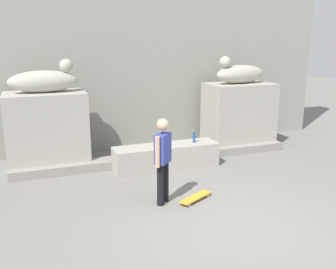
# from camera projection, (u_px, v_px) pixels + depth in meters

# --- Properties ---
(ground_plane) EXTENTS (40.00, 40.00, 0.00)m
(ground_plane) POSITION_uv_depth(u_px,v_px,m) (233.00, 228.00, 6.35)
(ground_plane) COLOR slate
(facade_wall) EXTENTS (11.64, 0.60, 6.65)m
(facade_wall) POSITION_uv_depth(u_px,v_px,m) (137.00, 30.00, 10.65)
(facade_wall) COLOR gray
(facade_wall) RESTS_ON ground_plane
(pedestal_left) EXTENTS (1.89, 1.20, 1.85)m
(pedestal_left) POSITION_uv_depth(u_px,v_px,m) (47.00, 130.00, 9.22)
(pedestal_left) COLOR #A39E93
(pedestal_left) RESTS_ON ground_plane
(pedestal_right) EXTENTS (1.89, 1.20, 1.85)m
(pedestal_right) POSITION_uv_depth(u_px,v_px,m) (239.00, 115.00, 11.03)
(pedestal_right) COLOR #A39E93
(pedestal_right) RESTS_ON ground_plane
(statue_reclining_left) EXTENTS (1.61, 0.59, 0.78)m
(statue_reclining_left) POSITION_uv_depth(u_px,v_px,m) (45.00, 80.00, 8.93)
(statue_reclining_left) COLOR #B0AF9D
(statue_reclining_left) RESTS_ON pedestal_left
(statue_reclining_right) EXTENTS (1.66, 0.76, 0.78)m
(statue_reclining_right) POSITION_uv_depth(u_px,v_px,m) (239.00, 73.00, 10.72)
(statue_reclining_right) COLOR #B0AF9D
(statue_reclining_right) RESTS_ON pedestal_right
(ledge_block) EXTENTS (2.58, 0.66, 0.58)m
(ledge_block) POSITION_uv_depth(u_px,v_px,m) (166.00, 156.00, 9.25)
(ledge_block) COLOR #A39E93
(ledge_block) RESTS_ON ground_plane
(skater) EXTENTS (0.41, 0.41, 1.67)m
(skater) POSITION_uv_depth(u_px,v_px,m) (163.00, 157.00, 7.10)
(skater) COLOR black
(skater) RESTS_ON ground_plane
(skateboard) EXTENTS (0.80, 0.56, 0.08)m
(skateboard) POSITION_uv_depth(u_px,v_px,m) (196.00, 197.00, 7.42)
(skateboard) COLOR gold
(skateboard) RESTS_ON ground_plane
(bottle_blue) EXTENTS (0.06, 0.06, 0.32)m
(bottle_blue) POSITION_uv_depth(u_px,v_px,m) (194.00, 137.00, 9.38)
(bottle_blue) COLOR #194C99
(bottle_blue) RESTS_ON ledge_block
(bottle_clear) EXTENTS (0.08, 0.08, 0.33)m
(bottle_clear) POSITION_uv_depth(u_px,v_px,m) (161.00, 138.00, 9.24)
(bottle_clear) COLOR silver
(bottle_clear) RESTS_ON ledge_block
(bottle_green) EXTENTS (0.06, 0.06, 0.33)m
(bottle_green) POSITION_uv_depth(u_px,v_px,m) (155.00, 143.00, 8.88)
(bottle_green) COLOR #1E722D
(bottle_green) RESTS_ON ledge_block
(stair_step) EXTENTS (7.24, 0.50, 0.21)m
(stair_step) POSITION_uv_depth(u_px,v_px,m) (159.00, 157.00, 9.76)
(stair_step) COLOR gray
(stair_step) RESTS_ON ground_plane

